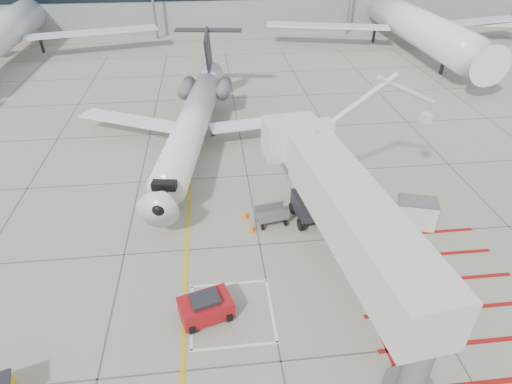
{
  "coord_description": "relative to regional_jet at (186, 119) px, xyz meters",
  "views": [
    {
      "loc": [
        -2.4,
        -15.5,
        16.93
      ],
      "look_at": [
        0.0,
        6.0,
        2.5
      ],
      "focal_mm": 30.0,
      "sensor_mm": 36.0,
      "label": 1
    }
  ],
  "objects": [
    {
      "name": "ground_plane",
      "position": [
        4.36,
        -14.85,
        -3.58
      ],
      "size": [
        260.0,
        260.0,
        0.0
      ],
      "primitive_type": "plane",
      "color": "gray",
      "rests_on": "ground"
    },
    {
      "name": "regional_jet",
      "position": [
        0.0,
        0.0,
        0.0
      ],
      "size": [
        25.58,
        30.29,
        7.15
      ],
      "primitive_type": null,
      "rotation": [
        0.0,
        0.0,
        -0.15
      ],
      "color": "white",
      "rests_on": "ground_plane"
    },
    {
      "name": "jet_bridge",
      "position": [
        8.68,
        -14.53,
        0.16
      ],
      "size": [
        11.0,
        19.59,
        7.47
      ],
      "primitive_type": null,
      "rotation": [
        0.0,
        0.0,
        0.12
      ],
      "color": "silver",
      "rests_on": "ground_plane"
    },
    {
      "name": "pushback_tug",
      "position": [
        1.09,
        -15.96,
        -2.85
      ],
      "size": [
        2.84,
        2.21,
        1.46
      ],
      "primitive_type": null,
      "rotation": [
        0.0,
        0.0,
        0.29
      ],
      "color": "#A30F15",
      "rests_on": "ground_plane"
    },
    {
      "name": "baggage_cart",
      "position": [
        5.37,
        -8.82,
        -2.96
      ],
      "size": [
        2.12,
        1.54,
        1.22
      ],
      "primitive_type": null,
      "rotation": [
        0.0,
        0.0,
        0.17
      ],
      "color": "#58595D",
      "rests_on": "ground_plane"
    },
    {
      "name": "ground_power_unit",
      "position": [
        14.36,
        -9.96,
        -2.65
      ],
      "size": [
        2.64,
        1.98,
        1.86
      ],
      "primitive_type": null,
      "rotation": [
        0.0,
        0.0,
        -0.29
      ],
      "color": "silver",
      "rests_on": "ground_plane"
    },
    {
      "name": "cone_nose",
      "position": [
        4.05,
        -9.49,
        -3.31
      ],
      "size": [
        0.38,
        0.38,
        0.53
      ],
      "primitive_type": "cone",
      "color": "#EA5E0C",
      "rests_on": "ground_plane"
    },
    {
      "name": "cone_side",
      "position": [
        3.77,
        -8.06,
        -3.3
      ],
      "size": [
        0.39,
        0.39,
        0.55
      ],
      "primitive_type": "cone",
      "color": "orange",
      "rests_on": "ground_plane"
    }
  ]
}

